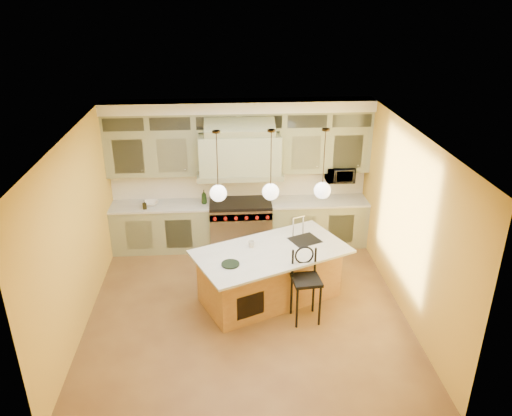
{
  "coord_description": "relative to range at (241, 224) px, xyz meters",
  "views": [
    {
      "loc": [
        -0.31,
        -6.75,
        4.81
      ],
      "look_at": [
        0.2,
        0.7,
        1.47
      ],
      "focal_mm": 35.0,
      "sensor_mm": 36.0,
      "label": 1
    }
  ],
  "objects": [
    {
      "name": "pendant_center",
      "position": [
        0.4,
        -1.86,
        1.46
      ],
      "size": [
        0.26,
        0.26,
        1.11
      ],
      "color": "#2D2319",
      "rests_on": "ceiling"
    },
    {
      "name": "fruit_bowl",
      "position": [
        -1.72,
        0.01,
        0.49
      ],
      "size": [
        0.29,
        0.29,
        0.07
      ],
      "primitive_type": "imported",
      "rotation": [
        0.0,
        0.0,
        0.01
      ],
      "color": "white",
      "rests_on": "back_cabinetry"
    },
    {
      "name": "oil_bottle_a",
      "position": [
        -0.7,
        0.01,
        0.59
      ],
      "size": [
        0.11,
        0.12,
        0.28
      ],
      "primitive_type": "imported",
      "rotation": [
        0.0,
        0.0,
        -0.07
      ],
      "color": "black",
      "rests_on": "back_cabinetry"
    },
    {
      "name": "back_cabinetry",
      "position": [
        0.0,
        0.09,
        0.94
      ],
      "size": [
        5.0,
        0.77,
        2.9
      ],
      "color": "gray",
      "rests_on": "floor"
    },
    {
      "name": "kitchen_island",
      "position": [
        0.41,
        -1.86,
        -0.01
      ],
      "size": [
        2.73,
        2.15,
        1.35
      ],
      "rotation": [
        0.0,
        0.0,
        0.42
      ],
      "color": "#9A6436",
      "rests_on": "floor"
    },
    {
      "name": "floor",
      "position": [
        0.0,
        -2.14,
        -0.49
      ],
      "size": [
        5.0,
        5.0,
        0.0
      ],
      "primitive_type": "plane",
      "color": "brown",
      "rests_on": "ground"
    },
    {
      "name": "oil_bottle_b",
      "position": [
        -1.82,
        -0.16,
        0.54
      ],
      "size": [
        0.09,
        0.09,
        0.17
      ],
      "primitive_type": "imported",
      "rotation": [
        0.0,
        0.0,
        0.14
      ],
      "color": "black",
      "rests_on": "back_cabinetry"
    },
    {
      "name": "wall_left",
      "position": [
        -2.5,
        -2.14,
        0.96
      ],
      "size": [
        0.0,
        5.0,
        5.0
      ],
      "primitive_type": "plane",
      "rotation": [
        1.57,
        0.0,
        1.57
      ],
      "color": "gold",
      "rests_on": "ground"
    },
    {
      "name": "microwave",
      "position": [
        1.95,
        0.11,
        0.96
      ],
      "size": [
        0.54,
        0.37,
        0.3
      ],
      "primitive_type": "imported",
      "color": "black",
      "rests_on": "back_cabinetry"
    },
    {
      "name": "wall_right",
      "position": [
        2.5,
        -2.14,
        0.96
      ],
      "size": [
        0.0,
        5.0,
        5.0
      ],
      "primitive_type": "plane",
      "rotation": [
        1.57,
        0.0,
        -1.57
      ],
      "color": "gold",
      "rests_on": "ground"
    },
    {
      "name": "counter_stool",
      "position": [
        0.9,
        -2.47,
        0.2
      ],
      "size": [
        0.46,
        0.46,
        1.2
      ],
      "rotation": [
        0.0,
        0.0,
        0.1
      ],
      "color": "black",
      "rests_on": "floor"
    },
    {
      "name": "ceiling",
      "position": [
        0.0,
        -2.14,
        2.41
      ],
      "size": [
        5.0,
        5.0,
        0.0
      ],
      "primitive_type": "plane",
      "rotation": [
        3.14,
        0.0,
        0.0
      ],
      "color": "white",
      "rests_on": "wall_back"
    },
    {
      "name": "cup",
      "position": [
        0.11,
        -1.76,
        0.48
      ],
      "size": [
        0.13,
        0.13,
        0.1
      ],
      "primitive_type": "imported",
      "rotation": [
        0.0,
        0.0,
        -0.17
      ],
      "color": "beige",
      "rests_on": "kitchen_island"
    },
    {
      "name": "pendant_right",
      "position": [
        1.2,
        -1.86,
        1.46
      ],
      "size": [
        0.26,
        0.26,
        1.11
      ],
      "color": "#2D2319",
      "rests_on": "ceiling"
    },
    {
      "name": "wall_back",
      "position": [
        0.0,
        0.36,
        0.96
      ],
      "size": [
        5.0,
        0.0,
        5.0
      ],
      "primitive_type": "plane",
      "rotation": [
        1.57,
        0.0,
        0.0
      ],
      "color": "gold",
      "rests_on": "ground"
    },
    {
      "name": "pendant_left",
      "position": [
        -0.4,
        -1.86,
        1.46
      ],
      "size": [
        0.26,
        0.26,
        1.11
      ],
      "color": "#2D2319",
      "rests_on": "ceiling"
    },
    {
      "name": "wall_front",
      "position": [
        0.0,
        -4.64,
        0.96
      ],
      "size": [
        5.0,
        0.0,
        5.0
      ],
      "primitive_type": "plane",
      "rotation": [
        -1.57,
        0.0,
        0.0
      ],
      "color": "gold",
      "rests_on": "ground"
    },
    {
      "name": "range",
      "position": [
        0.0,
        0.0,
        0.0
      ],
      "size": [
        1.2,
        0.74,
        0.96
      ],
      "color": "silver",
      "rests_on": "floor"
    }
  ]
}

